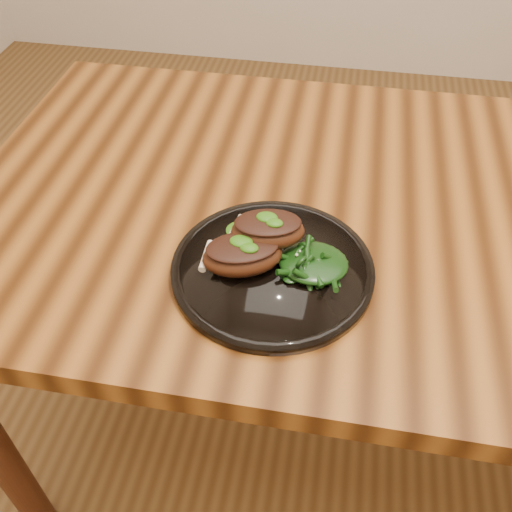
{
  "coord_description": "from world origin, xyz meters",
  "views": [
    {
      "loc": [
        -0.18,
        -0.74,
        1.35
      ],
      "look_at": [
        -0.28,
        -0.18,
        0.78
      ],
      "focal_mm": 40.0,
      "sensor_mm": 36.0,
      "label": 1
    }
  ],
  "objects_px": {
    "desk": "(434,250)",
    "greens_heap": "(314,260)",
    "plate": "(273,269)",
    "lamb_chop_front": "(242,254)"
  },
  "relations": [
    {
      "from": "desk",
      "to": "plate",
      "type": "xyz_separation_m",
      "value": [
        -0.25,
        -0.18,
        0.09
      ]
    },
    {
      "from": "desk",
      "to": "plate",
      "type": "relative_size",
      "value": 5.5
    },
    {
      "from": "desk",
      "to": "plate",
      "type": "height_order",
      "value": "plate"
    },
    {
      "from": "plate",
      "to": "desk",
      "type": "bearing_deg",
      "value": 35.5
    },
    {
      "from": "desk",
      "to": "greens_heap",
      "type": "relative_size",
      "value": 16.21
    },
    {
      "from": "plate",
      "to": "greens_heap",
      "type": "xyz_separation_m",
      "value": [
        0.06,
        0.01,
        0.02
      ]
    },
    {
      "from": "plate",
      "to": "greens_heap",
      "type": "bearing_deg",
      "value": 5.19
    },
    {
      "from": "plate",
      "to": "lamb_chop_front",
      "type": "xyz_separation_m",
      "value": [
        -0.04,
        -0.01,
        0.03
      ]
    },
    {
      "from": "desk",
      "to": "greens_heap",
      "type": "bearing_deg",
      "value": -138.2
    },
    {
      "from": "plate",
      "to": "greens_heap",
      "type": "height_order",
      "value": "greens_heap"
    }
  ]
}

